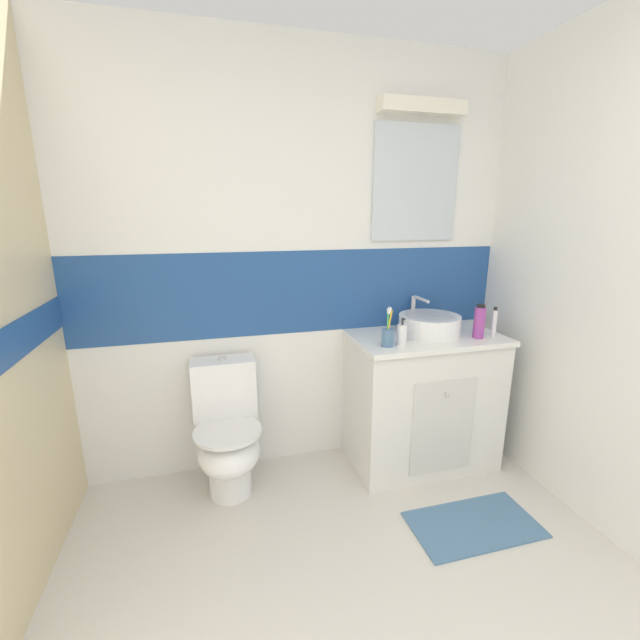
{
  "coord_description": "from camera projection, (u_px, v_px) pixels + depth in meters",
  "views": [
    {
      "loc": [
        -0.53,
        -0.01,
        1.56
      ],
      "look_at": [
        0.02,
        2.02,
        1.02
      ],
      "focal_mm": 23.25,
      "sensor_mm": 36.0,
      "label": 1
    }
  ],
  "objects": [
    {
      "name": "ground_plane",
      "position": [
        369.0,
        620.0,
        1.66
      ],
      "size": [
        3.2,
        3.48,
        0.04
      ],
      "primitive_type": "cube",
      "color": "beige"
    },
    {
      "name": "wall_back_tiled",
      "position": [
        300.0,
        265.0,
        2.51
      ],
      "size": [
        3.2,
        0.2,
        2.5
      ],
      "color": "white",
      "rests_on": "ground_plane"
    },
    {
      "name": "vanity_cabinet",
      "position": [
        422.0,
        399.0,
        2.61
      ],
      "size": [
        0.9,
        0.54,
        0.85
      ],
      "color": "silver",
      "rests_on": "ground_plane"
    },
    {
      "name": "sink_basin",
      "position": [
        429.0,
        324.0,
        2.5
      ],
      "size": [
        0.37,
        0.41,
        0.21
      ],
      "color": "white",
      "rests_on": "vanity_cabinet"
    },
    {
      "name": "toilet",
      "position": [
        227.0,
        434.0,
        2.34
      ],
      "size": [
        0.37,
        0.5,
        0.77
      ],
      "color": "white",
      "rests_on": "ground_plane"
    },
    {
      "name": "toothbrush_cup",
      "position": [
        388.0,
        336.0,
        2.28
      ],
      "size": [
        0.07,
        0.07,
        0.22
      ],
      "color": "#4C7299",
      "rests_on": "vanity_cabinet"
    },
    {
      "name": "soap_dispenser",
      "position": [
        402.0,
        335.0,
        2.3
      ],
      "size": [
        0.05,
        0.05,
        0.16
      ],
      "color": "white",
      "rests_on": "vanity_cabinet"
    },
    {
      "name": "shampoo_bottle_tall",
      "position": [
        479.0,
        322.0,
        2.42
      ],
      "size": [
        0.06,
        0.06,
        0.2
      ],
      "color": "#993F99",
      "rests_on": "vanity_cabinet"
    },
    {
      "name": "toothpaste_tube_upright",
      "position": [
        494.0,
        322.0,
        2.46
      ],
      "size": [
        0.03,
        0.03,
        0.18
      ],
      "color": "white",
      "rests_on": "vanity_cabinet"
    },
    {
      "name": "bath_mat",
      "position": [
        474.0,
        525.0,
        2.14
      ],
      "size": [
        0.65,
        0.35,
        0.01
      ],
      "primitive_type": "cube",
      "color": "#4C7299",
      "rests_on": "ground_plane"
    }
  ]
}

